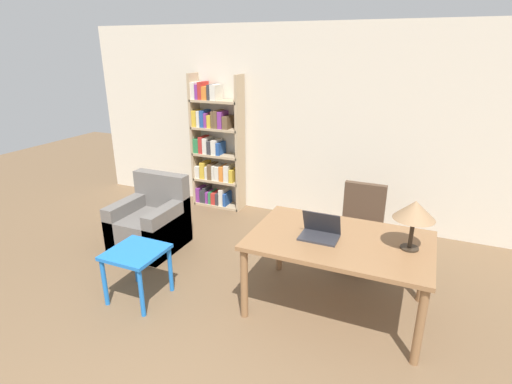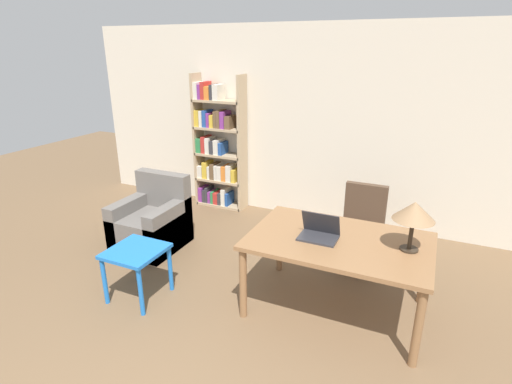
{
  "view_description": "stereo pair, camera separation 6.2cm",
  "coord_description": "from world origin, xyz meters",
  "px_view_note": "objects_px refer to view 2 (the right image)",
  "views": [
    {
      "loc": [
        1.14,
        -0.86,
        2.39
      ],
      "look_at": [
        -0.39,
        2.63,
        1.0
      ],
      "focal_mm": 28.0,
      "sensor_mm": 36.0,
      "label": 1
    },
    {
      "loc": [
        1.2,
        -0.83,
        2.39
      ],
      "look_at": [
        -0.39,
        2.63,
        1.0
      ],
      "focal_mm": 28.0,
      "sensor_mm": 36.0,
      "label": 2
    }
  ],
  "objects_px": {
    "side_table_blue": "(136,258)",
    "office_chair": "(361,231)",
    "desk": "(339,248)",
    "laptop": "(319,232)",
    "table_lamp": "(414,212)",
    "bookshelf": "(217,148)",
    "armchair": "(152,224)"
  },
  "relations": [
    {
      "from": "side_table_blue",
      "to": "armchair",
      "type": "relative_size",
      "value": 0.59
    },
    {
      "from": "table_lamp",
      "to": "office_chair",
      "type": "bearing_deg",
      "value": 119.53
    },
    {
      "from": "table_lamp",
      "to": "side_table_blue",
      "type": "height_order",
      "value": "table_lamp"
    },
    {
      "from": "table_lamp",
      "to": "side_table_blue",
      "type": "relative_size",
      "value": 0.83
    },
    {
      "from": "side_table_blue",
      "to": "office_chair",
      "type": "bearing_deg",
      "value": 41.44
    },
    {
      "from": "laptop",
      "to": "table_lamp",
      "type": "height_order",
      "value": "table_lamp"
    },
    {
      "from": "laptop",
      "to": "bookshelf",
      "type": "height_order",
      "value": "bookshelf"
    },
    {
      "from": "desk",
      "to": "side_table_blue",
      "type": "bearing_deg",
      "value": -161.59
    },
    {
      "from": "laptop",
      "to": "bookshelf",
      "type": "xyz_separation_m",
      "value": [
        -2.19,
        1.95,
        0.13
      ]
    },
    {
      "from": "table_lamp",
      "to": "armchair",
      "type": "xyz_separation_m",
      "value": [
        -3.01,
        0.29,
        -0.8
      ]
    },
    {
      "from": "laptop",
      "to": "side_table_blue",
      "type": "relative_size",
      "value": 0.65
    },
    {
      "from": "office_chair",
      "to": "side_table_blue",
      "type": "xyz_separation_m",
      "value": [
        -1.87,
        -1.65,
        0.05
      ]
    },
    {
      "from": "desk",
      "to": "table_lamp",
      "type": "bearing_deg",
      "value": 4.94
    },
    {
      "from": "desk",
      "to": "laptop",
      "type": "relative_size",
      "value": 4.68
    },
    {
      "from": "armchair",
      "to": "bookshelf",
      "type": "height_order",
      "value": "bookshelf"
    },
    {
      "from": "table_lamp",
      "to": "office_chair",
      "type": "xyz_separation_m",
      "value": [
        -0.56,
        0.99,
        -0.71
      ]
    },
    {
      "from": "desk",
      "to": "armchair",
      "type": "xyz_separation_m",
      "value": [
        -2.42,
        0.34,
        -0.36
      ]
    },
    {
      "from": "office_chair",
      "to": "bookshelf",
      "type": "relative_size",
      "value": 0.45
    },
    {
      "from": "armchair",
      "to": "side_table_blue",
      "type": "bearing_deg",
      "value": -58.8
    },
    {
      "from": "office_chair",
      "to": "side_table_blue",
      "type": "relative_size",
      "value": 1.71
    },
    {
      "from": "desk",
      "to": "office_chair",
      "type": "xyz_separation_m",
      "value": [
        0.03,
        1.04,
        -0.28
      ]
    },
    {
      "from": "desk",
      "to": "side_table_blue",
      "type": "height_order",
      "value": "desk"
    },
    {
      "from": "desk",
      "to": "office_chair",
      "type": "bearing_deg",
      "value": 88.32
    },
    {
      "from": "table_lamp",
      "to": "armchair",
      "type": "height_order",
      "value": "table_lamp"
    },
    {
      "from": "desk",
      "to": "bookshelf",
      "type": "relative_size",
      "value": 0.8
    },
    {
      "from": "side_table_blue",
      "to": "bookshelf",
      "type": "bearing_deg",
      "value": 101.74
    },
    {
      "from": "desk",
      "to": "armchair",
      "type": "relative_size",
      "value": 1.81
    },
    {
      "from": "laptop",
      "to": "bookshelf",
      "type": "bearing_deg",
      "value": 138.24
    },
    {
      "from": "laptop",
      "to": "side_table_blue",
      "type": "distance_m",
      "value": 1.8
    },
    {
      "from": "armchair",
      "to": "desk",
      "type": "bearing_deg",
      "value": -8.04
    },
    {
      "from": "office_chair",
      "to": "side_table_blue",
      "type": "distance_m",
      "value": 2.5
    },
    {
      "from": "desk",
      "to": "bookshelf",
      "type": "bearing_deg",
      "value": 141.09
    }
  ]
}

